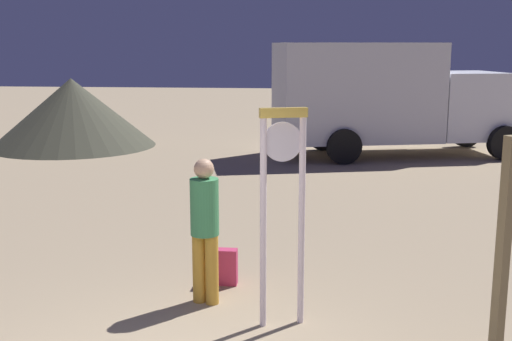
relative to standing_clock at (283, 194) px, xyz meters
name	(u,v)px	position (x,y,z in m)	size (l,w,h in m)	color
standing_clock	(283,194)	(0.00, 0.00, 0.00)	(0.50, 0.23, 2.35)	white
person_near_clock	(205,224)	(-0.92, 0.48, -0.49)	(0.33, 0.33, 1.72)	gold
backpack	(225,267)	(-0.79, 1.09, -1.23)	(0.32, 0.19, 0.46)	#C6355E
box_truck_near	(381,96)	(1.97, 11.05, 0.18)	(6.69, 3.78, 3.04)	silver
dome_tent	(73,112)	(-6.99, 11.76, -0.44)	(4.85, 4.85, 2.02)	#3E3F2F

